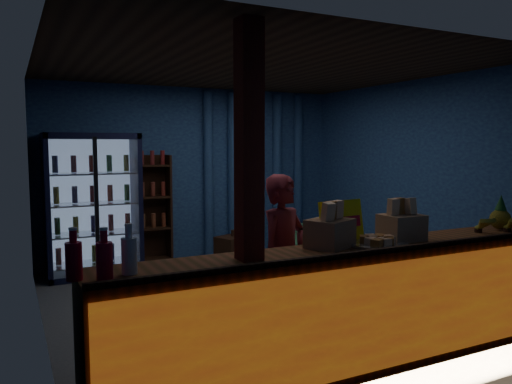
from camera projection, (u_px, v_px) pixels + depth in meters
ground at (260, 297)px, 5.75m from camera, size 4.60×4.60×0.00m
room_walls at (260, 161)px, 5.60m from camera, size 4.60×4.60×4.60m
counter at (368, 304)px, 4.00m from camera, size 4.40×0.57×0.99m
support_post at (249, 210)px, 3.46m from camera, size 0.16×0.16×2.60m
beverage_cooler at (92, 206)px, 6.68m from camera, size 1.20×0.62×1.90m
bottle_shelf at (152, 211)px, 7.19m from camera, size 0.50×0.28×1.60m
curtain_folds at (255, 173)px, 7.97m from camera, size 1.74×0.14×2.50m
framed_picture at (248, 144)px, 7.82m from camera, size 0.36×0.04×0.28m
shopkeeper at (284, 260)px, 4.36m from camera, size 0.64×0.54×1.50m
green_chair at (304, 242)px, 7.58m from camera, size 0.82×0.82×0.54m
side_table at (234, 251)px, 7.18m from camera, size 0.58×0.50×0.53m
yellow_sign at (342, 222)px, 4.04m from camera, size 0.45×0.14×0.35m
soda_bottles at (103, 257)px, 3.00m from camera, size 0.42×0.18×0.32m
snack_box_left at (330, 231)px, 3.90m from camera, size 0.43×0.40×0.36m
snack_box_centre at (402, 225)px, 4.19m from camera, size 0.33×0.28×0.35m
pastry_tray at (379, 243)px, 3.94m from camera, size 0.48×0.48×0.08m
banana_bunches at (505, 223)px, 4.61m from camera, size 0.76×0.29×0.16m
pineapple at (500, 216)px, 4.67m from camera, size 0.19×0.19×0.33m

